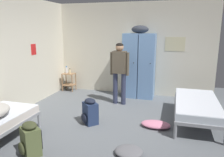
{
  "coord_description": "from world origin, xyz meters",
  "views": [
    {
      "loc": [
        1.27,
        -4.13,
        1.99
      ],
      "look_at": [
        0.0,
        0.24,
        0.95
      ],
      "focal_mm": 35.4,
      "sensor_mm": 36.0,
      "label": 1
    }
  ],
  "objects": [
    {
      "name": "backpack_olive",
      "position": [
        -0.88,
        -1.42,
        0.26
      ],
      "size": [
        0.41,
        0.42,
        0.55
      ],
      "color": "#566038",
      "rests_on": "ground_plane"
    },
    {
      "name": "backpack_navy",
      "position": [
        -0.41,
        -0.04,
        0.26
      ],
      "size": [
        0.42,
        0.42,
        0.55
      ],
      "color": "navy",
      "rests_on": "ground_plane"
    },
    {
      "name": "shelf_unit",
      "position": [
        -2.01,
        2.17,
        0.35
      ],
      "size": [
        0.38,
        0.3,
        0.57
      ],
      "color": "#99704C",
      "rests_on": "ground_plane"
    },
    {
      "name": "lotion_bottle",
      "position": [
        -1.94,
        2.13,
        0.65
      ],
      "size": [
        0.05,
        0.05,
        0.17
      ],
      "color": "beige",
      "rests_on": "shelf_unit"
    },
    {
      "name": "ground_plane",
      "position": [
        0.0,
        0.0,
        0.0
      ],
      "size": [
        7.78,
        7.78,
        0.0
      ],
      "primitive_type": "plane",
      "color": "slate"
    },
    {
      "name": "water_bottle",
      "position": [
        -2.09,
        2.19,
        0.67
      ],
      "size": [
        0.07,
        0.07,
        0.23
      ],
      "color": "white",
      "rests_on": "shelf_unit"
    },
    {
      "name": "room_backdrop",
      "position": [
        -1.18,
        1.22,
        1.37
      ],
      "size": [
        4.75,
        4.92,
        2.74
      ],
      "color": "beige",
      "rests_on": "ground_plane"
    },
    {
      "name": "clothes_pile_pink",
      "position": [
        0.96,
        0.17,
        0.06
      ],
      "size": [
        0.59,
        0.37,
        0.12
      ],
      "color": "pink",
      "rests_on": "ground_plane"
    },
    {
      "name": "person_traveler",
      "position": [
        -0.12,
        1.37,
        0.98
      ],
      "size": [
        0.51,
        0.22,
        1.62
      ],
      "color": "#2D334C",
      "rests_on": "ground_plane"
    },
    {
      "name": "bed_right",
      "position": [
        1.76,
        0.69,
        0.38
      ],
      "size": [
        0.9,
        1.9,
        0.49
      ],
      "color": "gray",
      "rests_on": "ground_plane"
    },
    {
      "name": "locker_bank",
      "position": [
        0.26,
        2.15,
        0.97
      ],
      "size": [
        0.9,
        0.55,
        2.07
      ],
      "color": "#6B93C6",
      "rests_on": "ground_plane"
    },
    {
      "name": "clothes_pile_grey",
      "position": [
        0.64,
        -0.99,
        0.06
      ],
      "size": [
        0.46,
        0.41,
        0.12
      ],
      "color": "slate",
      "rests_on": "ground_plane"
    }
  ]
}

